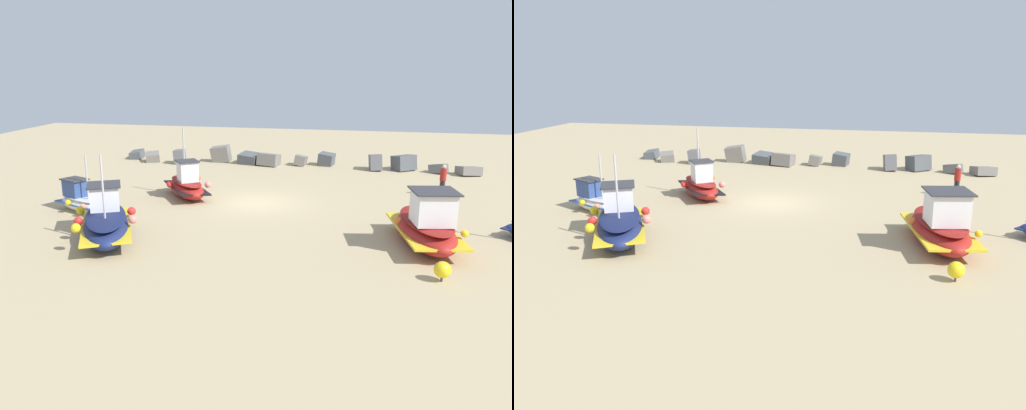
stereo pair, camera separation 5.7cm
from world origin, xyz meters
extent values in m
plane|color=tan|center=(0.00, 0.00, 0.00)|extent=(58.63, 58.63, 0.00)
ellipsoid|color=maroon|center=(-3.80, 0.40, 0.45)|extent=(3.41, 3.95, 1.00)
cube|color=black|center=(-3.80, 0.40, 0.49)|extent=(3.32, 3.83, 0.19)
ellipsoid|color=maroon|center=(-3.80, 0.40, 0.82)|extent=(2.96, 3.45, 0.24)
cube|color=white|center=(-3.63, 0.16, 1.40)|extent=(1.27, 1.27, 1.01)
cube|color=#333338|center=(-3.63, 0.16, 1.94)|extent=(1.47, 1.47, 0.06)
cylinder|color=#B7B7BC|center=(-3.97, 0.65, 2.22)|extent=(0.08, 0.08, 2.67)
sphere|color=orange|center=(-3.58, 1.62, 0.78)|extent=(0.34, 0.34, 0.34)
sphere|color=red|center=(-4.52, -0.10, 0.74)|extent=(0.34, 0.34, 0.34)
sphere|color=#EA7F75|center=(-2.58, 0.19, 0.76)|extent=(0.34, 0.34, 0.34)
ellipsoid|color=maroon|center=(7.62, -4.82, 0.54)|extent=(2.80, 5.08, 1.09)
cube|color=gold|center=(7.62, -4.82, 0.60)|extent=(2.83, 4.90, 0.09)
ellipsoid|color=maroon|center=(7.62, -4.82, 1.00)|extent=(2.46, 4.47, 0.18)
cube|color=white|center=(7.75, -5.49, 1.68)|extent=(1.60, 1.55, 1.19)
cube|color=#333338|center=(7.75, -5.49, 2.31)|extent=(1.85, 1.80, 0.06)
sphere|color=red|center=(8.48, -3.52, 0.98)|extent=(0.27, 0.27, 0.27)
sphere|color=orange|center=(6.56, -5.02, 0.99)|extent=(0.27, 0.27, 0.27)
sphere|color=yellow|center=(8.89, -5.72, 0.84)|extent=(0.27, 0.27, 0.27)
ellipsoid|color=navy|center=(-4.66, -6.73, 0.52)|extent=(3.84, 5.26, 1.08)
cube|color=gold|center=(-4.66, -6.73, 0.57)|extent=(3.79, 5.10, 0.12)
ellipsoid|color=#151E45|center=(-4.66, -6.73, 0.96)|extent=(3.36, 4.62, 0.20)
cube|color=white|center=(-5.02, -6.01, 1.53)|extent=(1.55, 1.58, 0.97)
cube|color=#333338|center=(-5.02, -6.01, 2.04)|extent=(1.80, 1.84, 0.06)
cylinder|color=#B7B7BC|center=(-4.40, -7.26, 2.29)|extent=(0.08, 0.08, 2.49)
sphere|color=yellow|center=(-4.95, -8.44, 0.98)|extent=(0.35, 0.35, 0.35)
sphere|color=#EA7F75|center=(-3.43, -6.90, 0.96)|extent=(0.35, 0.35, 0.35)
sphere|color=red|center=(-5.57, -7.19, 0.84)|extent=(0.35, 0.35, 0.35)
sphere|color=red|center=(-4.06, -5.65, 0.90)|extent=(0.35, 0.35, 0.35)
sphere|color=yellow|center=(-6.20, -5.95, 0.89)|extent=(0.35, 0.35, 0.35)
ellipsoid|color=white|center=(-7.59, -3.26, 0.34)|extent=(3.38, 2.36, 0.72)
cube|color=#2D4C9E|center=(-7.59, -3.26, 0.37)|extent=(3.27, 2.32, 0.11)
ellipsoid|color=beige|center=(-7.59, -3.26, 0.62)|extent=(2.96, 2.06, 0.15)
cube|color=#2D4784|center=(-8.11, -3.01, 1.06)|extent=(1.23, 1.12, 0.77)
cube|color=#333338|center=(-8.11, -3.01, 1.48)|extent=(1.43, 1.30, 0.06)
cylinder|color=#B7B7BC|center=(-7.22, -3.43, 1.72)|extent=(0.08, 0.08, 2.08)
sphere|color=#EA7F75|center=(-7.10, -4.19, 0.52)|extent=(0.26, 0.26, 0.26)
sphere|color=red|center=(-7.06, -2.80, 0.56)|extent=(0.26, 0.26, 0.26)
sphere|color=yellow|center=(-8.12, -3.71, 0.53)|extent=(0.26, 0.26, 0.26)
sphere|color=orange|center=(-8.08, -2.32, 0.61)|extent=(0.26, 0.26, 0.26)
cylinder|color=#2D2D38|center=(9.24, 3.13, 0.43)|extent=(0.14, 0.14, 0.87)
cylinder|color=#2D2D38|center=(9.12, 3.24, 0.43)|extent=(0.14, 0.14, 0.87)
cylinder|color=maroon|center=(9.18, 3.19, 1.17)|extent=(0.32, 0.32, 0.61)
sphere|color=tan|center=(9.18, 3.19, 1.58)|extent=(0.22, 0.22, 0.22)
cube|color=#4C5156|center=(-11.01, 10.36, 0.27)|extent=(1.04, 1.42, 0.72)
cube|color=slate|center=(-9.38, 9.34, 0.31)|extent=(1.25, 1.40, 0.83)
cube|color=slate|center=(-7.30, 9.07, 0.48)|extent=(0.85, 1.03, 1.04)
cube|color=slate|center=(-4.70, 10.27, 0.54)|extent=(1.38, 0.96, 1.30)
cube|color=#4C5156|center=(-2.59, 10.03, 0.34)|extent=(1.60, 1.60, 0.90)
cube|color=slate|center=(-1.19, 9.63, 0.40)|extent=(1.59, 1.39, 0.97)
cube|color=slate|center=(0.90, 10.16, 0.33)|extent=(0.89, 1.06, 0.87)
cube|color=#4C5156|center=(2.60, 10.49, 0.41)|extent=(1.22, 1.23, 0.96)
cube|color=slate|center=(5.81, 9.55, 0.51)|extent=(0.94, 1.29, 1.21)
cube|color=#4C5156|center=(7.60, 9.89, 0.48)|extent=(1.72, 1.66, 1.09)
cube|color=slate|center=(9.69, 9.39, 0.29)|extent=(1.30, 1.25, 0.81)
cube|color=slate|center=(11.45, 9.16, 0.27)|extent=(1.55, 1.52, 0.74)
cylinder|color=#3F3F42|center=(7.85, -8.36, 0.07)|extent=(0.08, 0.08, 0.14)
sphere|color=yellow|center=(7.85, -8.36, 0.41)|extent=(0.55, 0.55, 0.55)
camera|label=1|loc=(5.31, -25.19, 6.91)|focal=37.49mm
camera|label=2|loc=(5.36, -25.18, 6.91)|focal=37.49mm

